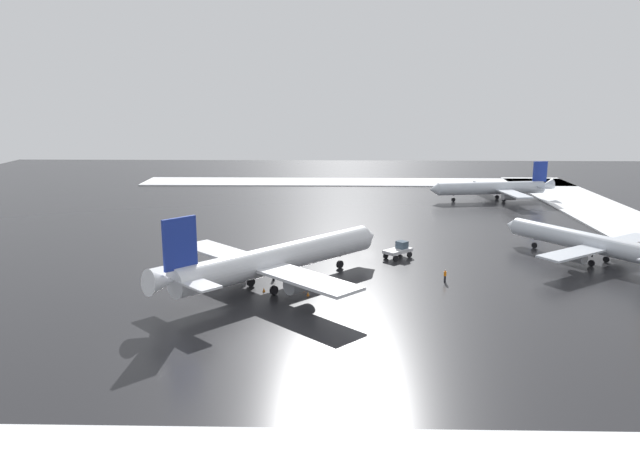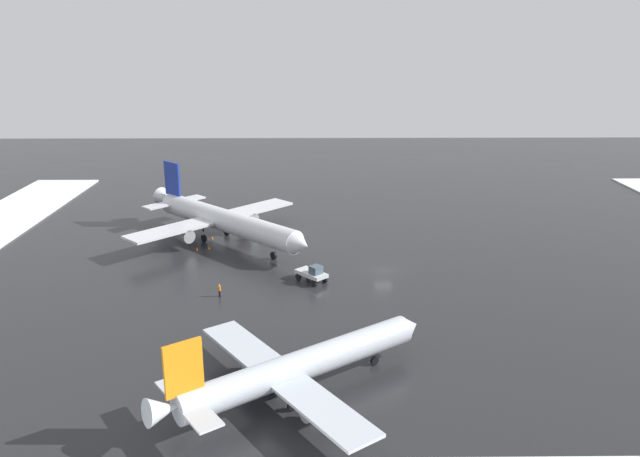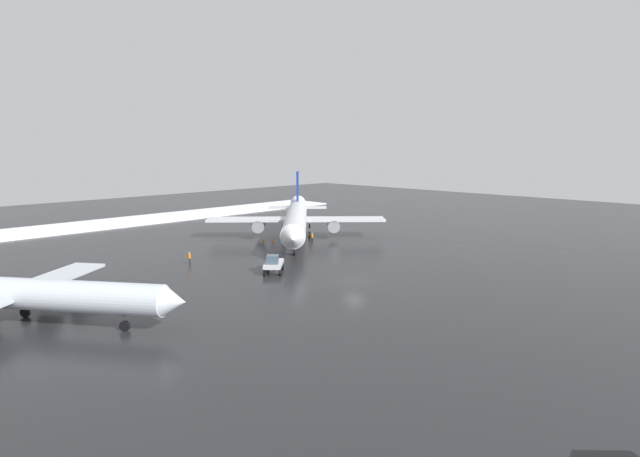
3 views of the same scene
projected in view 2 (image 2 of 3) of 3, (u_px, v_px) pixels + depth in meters
ground_plane at (383, 270)px, 90.06m from camera, size 240.00×240.00×0.00m
airplane_far_rear at (223, 220)px, 101.48m from camera, size 30.06×29.65×11.33m
airplane_parked_portside at (297, 367)px, 58.17m from camera, size 26.10×22.47×8.96m
pushback_tug at (313, 273)px, 85.60m from camera, size 4.74×4.87×2.50m
ground_crew_beside_wing at (219, 290)px, 80.80m from camera, size 0.36×0.36×1.71m
ground_crew_mid_apron at (245, 235)px, 102.92m from camera, size 0.36×0.36×1.71m
traffic_cone_near_nose at (209, 247)px, 98.92m from camera, size 0.36×0.36×0.55m
traffic_cone_mid_line at (197, 249)px, 98.30m from camera, size 0.36×0.36×0.55m
traffic_cone_wingtip_side at (212, 237)px, 103.76m from camera, size 0.36×0.36×0.55m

